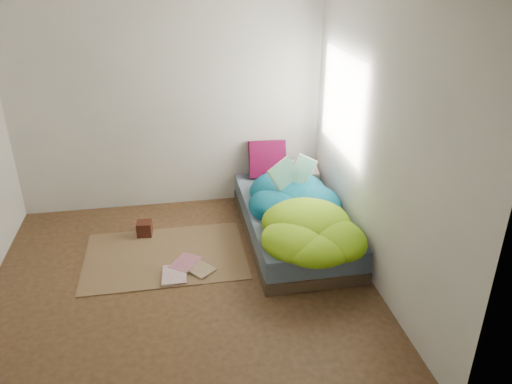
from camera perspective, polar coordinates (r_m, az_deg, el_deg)
ground at (r=4.72m, az=-8.38°, el=-10.68°), size 3.50×3.50×0.00m
room_walls at (r=3.99m, az=-9.70°, el=8.54°), size 3.54×3.54×2.62m
bed at (r=5.37m, az=4.27°, el=-3.44°), size 1.00×2.00×0.34m
duvet at (r=5.02m, az=5.00°, el=-1.25°), size 0.96×1.84×0.34m
rug at (r=5.18m, az=-10.32°, el=-7.17°), size 1.60×1.10×0.01m
pillow_floral at (r=6.02m, az=4.38°, el=2.37°), size 0.58×0.39×0.12m
pillow_magenta at (r=5.96m, az=1.31°, el=3.81°), size 0.44×0.16×0.43m
open_book at (r=5.15m, az=4.32°, el=3.30°), size 0.48×0.24×0.28m
wooden_box at (r=5.53m, az=-12.63°, el=-4.09°), size 0.17×0.17×0.15m
floor_book_a at (r=4.86m, az=-10.69°, el=-9.39°), size 0.24×0.32×0.02m
floor_book_b at (r=5.05m, az=-9.20°, el=-7.72°), size 0.36×0.38×0.03m
floor_book_c at (r=4.84m, az=-7.43°, el=-9.24°), size 0.35×0.36×0.02m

